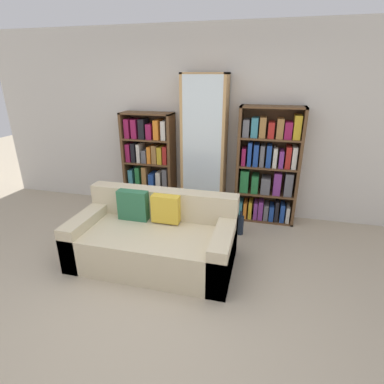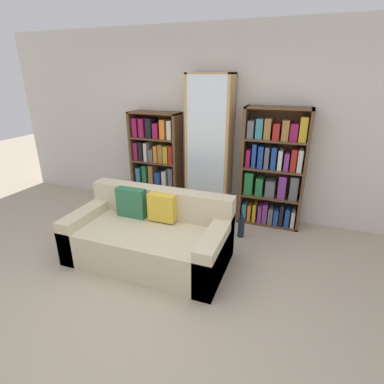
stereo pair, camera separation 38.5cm
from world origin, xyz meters
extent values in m
plane|color=tan|center=(0.00, 0.00, 0.00)|extent=(16.00, 16.00, 0.00)
cube|color=beige|center=(0.00, 2.34, 1.35)|extent=(7.05, 0.06, 2.70)
cube|color=beige|center=(-0.23, 0.67, 0.21)|extent=(1.81, 0.93, 0.42)
cube|color=beige|center=(-0.23, 1.03, 0.60)|extent=(1.81, 0.20, 0.35)
cube|color=beige|center=(-1.03, 0.67, 0.27)|extent=(0.20, 0.93, 0.54)
cube|color=beige|center=(0.57, 0.67, 0.27)|extent=(0.20, 0.93, 0.54)
cube|color=#2D6B47|center=(-0.55, 0.87, 0.60)|extent=(0.36, 0.12, 0.36)
cube|color=gold|center=(-0.14, 0.87, 0.60)|extent=(0.32, 0.12, 0.32)
cube|color=brown|center=(-1.21, 2.13, 0.76)|extent=(0.04, 0.32, 1.52)
cube|color=brown|center=(-0.47, 2.13, 0.76)|extent=(0.04, 0.32, 1.52)
cube|color=brown|center=(-0.84, 2.13, 1.51)|extent=(0.79, 0.32, 0.02)
cube|color=brown|center=(-0.84, 2.13, 0.01)|extent=(0.79, 0.32, 0.02)
cube|color=brown|center=(-0.84, 2.28, 0.76)|extent=(0.79, 0.01, 1.52)
cube|color=brown|center=(-0.84, 2.13, 0.39)|extent=(0.71, 0.32, 0.02)
cube|color=brown|center=(-0.84, 2.13, 0.76)|extent=(0.71, 0.32, 0.02)
cube|color=brown|center=(-0.84, 2.13, 1.13)|extent=(0.71, 0.32, 0.02)
cube|color=#AD231E|center=(-1.13, 2.12, 0.17)|extent=(0.07, 0.24, 0.30)
cube|color=black|center=(-1.04, 2.12, 0.15)|extent=(0.08, 0.24, 0.25)
cube|color=#7A3384|center=(-0.94, 2.12, 0.16)|extent=(0.07, 0.24, 0.27)
cube|color=black|center=(-0.84, 2.12, 0.17)|extent=(0.07, 0.24, 0.30)
cube|color=beige|center=(-0.74, 2.12, 0.14)|extent=(0.08, 0.24, 0.23)
cube|color=black|center=(-0.64, 2.12, 0.15)|extent=(0.06, 0.24, 0.24)
cube|color=#1E4293|center=(-0.54, 2.12, 0.12)|extent=(0.07, 0.24, 0.19)
cube|color=teal|center=(-1.12, 2.12, 0.52)|extent=(0.07, 0.24, 0.24)
cube|color=#237038|center=(-1.01, 2.12, 0.55)|extent=(0.07, 0.24, 0.28)
cube|color=olive|center=(-0.89, 2.12, 0.55)|extent=(0.07, 0.24, 0.30)
cube|color=#1E4293|center=(-0.78, 2.12, 0.50)|extent=(0.09, 0.24, 0.19)
cube|color=beige|center=(-0.66, 2.12, 0.52)|extent=(0.07, 0.24, 0.23)
cube|color=#5B5B60|center=(-0.55, 2.12, 0.55)|extent=(0.07, 0.24, 0.29)
cube|color=#8E1947|center=(-1.14, 2.12, 0.91)|extent=(0.07, 0.24, 0.28)
cube|color=black|center=(-1.05, 2.12, 0.92)|extent=(0.06, 0.24, 0.29)
cube|color=beige|center=(-0.97, 2.12, 0.91)|extent=(0.05, 0.24, 0.28)
cube|color=#5B5B60|center=(-0.88, 2.12, 0.87)|extent=(0.08, 0.24, 0.19)
cube|color=orange|center=(-0.79, 2.12, 0.90)|extent=(0.06, 0.24, 0.25)
cube|color=olive|center=(-0.71, 2.12, 0.91)|extent=(0.07, 0.24, 0.28)
cube|color=gold|center=(-0.63, 2.12, 0.90)|extent=(0.07, 0.24, 0.26)
cube|color=#AD231E|center=(-0.54, 2.12, 0.91)|extent=(0.06, 0.24, 0.27)
cube|color=#8E1947|center=(-1.13, 2.12, 1.28)|extent=(0.08, 0.24, 0.28)
cube|color=#8E1947|center=(-1.01, 2.12, 1.28)|extent=(0.08, 0.24, 0.28)
cube|color=black|center=(-0.89, 2.12, 1.29)|extent=(0.09, 0.24, 0.29)
cube|color=#8E1947|center=(-0.78, 2.12, 1.25)|extent=(0.08, 0.24, 0.22)
cube|color=orange|center=(-0.66, 2.12, 1.28)|extent=(0.08, 0.24, 0.28)
cube|color=beige|center=(-0.55, 2.12, 1.28)|extent=(0.07, 0.24, 0.28)
cube|color=tan|center=(-0.25, 2.11, 1.03)|extent=(0.04, 0.36, 2.07)
cube|color=tan|center=(0.34, 2.11, 1.03)|extent=(0.04, 0.36, 2.07)
cube|color=tan|center=(0.04, 2.11, 2.06)|extent=(0.63, 0.36, 0.02)
cube|color=tan|center=(0.04, 2.11, 0.01)|extent=(0.63, 0.36, 0.02)
cube|color=tan|center=(0.04, 2.28, 1.03)|extent=(0.63, 0.01, 2.07)
cube|color=silver|center=(0.04, 1.93, 1.03)|extent=(0.55, 0.01, 2.04)
cube|color=tan|center=(0.04, 2.11, 0.43)|extent=(0.55, 0.32, 0.02)
cube|color=tan|center=(0.04, 2.11, 0.83)|extent=(0.55, 0.32, 0.02)
cube|color=tan|center=(0.04, 2.11, 1.24)|extent=(0.55, 0.32, 0.02)
cube|color=tan|center=(0.04, 2.11, 1.64)|extent=(0.55, 0.32, 0.02)
cylinder|color=silver|center=(-0.13, 2.11, 0.06)|extent=(0.01, 0.01, 0.08)
cone|color=silver|center=(-0.13, 2.11, 0.15)|extent=(0.09, 0.09, 0.10)
cylinder|color=silver|center=(0.04, 2.11, 0.06)|extent=(0.01, 0.01, 0.08)
cone|color=silver|center=(0.04, 2.11, 0.15)|extent=(0.09, 0.09, 0.10)
cylinder|color=silver|center=(0.21, 2.11, 0.06)|extent=(0.01, 0.01, 0.08)
cone|color=silver|center=(0.21, 2.11, 0.15)|extent=(0.09, 0.09, 0.10)
cylinder|color=silver|center=(-0.16, 2.10, 0.48)|extent=(0.01, 0.01, 0.07)
cone|color=silver|center=(-0.16, 2.10, 0.56)|extent=(0.07, 0.07, 0.09)
cylinder|color=silver|center=(-0.06, 2.11, 0.48)|extent=(0.01, 0.01, 0.07)
cone|color=silver|center=(-0.06, 2.11, 0.56)|extent=(0.07, 0.07, 0.09)
cylinder|color=silver|center=(0.04, 2.11, 0.48)|extent=(0.01, 0.01, 0.07)
cone|color=silver|center=(0.04, 2.11, 0.56)|extent=(0.07, 0.07, 0.09)
cylinder|color=silver|center=(0.14, 2.13, 0.48)|extent=(0.01, 0.01, 0.07)
cone|color=silver|center=(0.14, 2.13, 0.56)|extent=(0.07, 0.07, 0.09)
cylinder|color=silver|center=(0.24, 2.13, 0.48)|extent=(0.01, 0.01, 0.07)
cone|color=silver|center=(0.24, 2.13, 0.56)|extent=(0.07, 0.07, 0.09)
cylinder|color=silver|center=(-0.16, 2.10, 0.88)|extent=(0.01, 0.01, 0.07)
cone|color=silver|center=(-0.16, 2.10, 0.95)|extent=(0.07, 0.07, 0.08)
cylinder|color=silver|center=(-0.06, 2.10, 0.88)|extent=(0.01, 0.01, 0.07)
cone|color=silver|center=(-0.06, 2.10, 0.95)|extent=(0.07, 0.07, 0.08)
cylinder|color=silver|center=(0.04, 2.10, 0.88)|extent=(0.01, 0.01, 0.07)
cone|color=silver|center=(0.04, 2.10, 0.95)|extent=(0.07, 0.07, 0.08)
cylinder|color=silver|center=(0.14, 2.10, 0.88)|extent=(0.01, 0.01, 0.07)
cone|color=silver|center=(0.14, 2.10, 0.95)|extent=(0.07, 0.07, 0.08)
cylinder|color=silver|center=(0.24, 2.11, 0.88)|extent=(0.01, 0.01, 0.07)
cone|color=silver|center=(0.24, 2.11, 0.95)|extent=(0.07, 0.07, 0.08)
cylinder|color=silver|center=(-0.17, 2.11, 1.29)|extent=(0.01, 0.01, 0.08)
cone|color=silver|center=(-0.17, 2.11, 1.38)|extent=(0.06, 0.06, 0.10)
cylinder|color=silver|center=(-0.09, 2.10, 1.29)|extent=(0.01, 0.01, 0.08)
cone|color=silver|center=(-0.09, 2.10, 1.38)|extent=(0.06, 0.06, 0.10)
cylinder|color=silver|center=(0.00, 2.13, 1.29)|extent=(0.01, 0.01, 0.08)
cone|color=silver|center=(0.00, 2.13, 1.38)|extent=(0.06, 0.06, 0.10)
cylinder|color=silver|center=(0.08, 2.10, 1.29)|extent=(0.01, 0.01, 0.08)
cone|color=silver|center=(0.08, 2.10, 1.38)|extent=(0.06, 0.06, 0.10)
cylinder|color=silver|center=(0.17, 2.10, 1.29)|extent=(0.01, 0.01, 0.08)
cone|color=silver|center=(0.17, 2.10, 1.38)|extent=(0.06, 0.06, 0.10)
cylinder|color=silver|center=(0.25, 2.12, 1.29)|extent=(0.01, 0.01, 0.08)
cone|color=silver|center=(0.25, 2.12, 1.38)|extent=(0.06, 0.06, 0.10)
cylinder|color=silver|center=(-0.15, 2.10, 1.69)|extent=(0.01, 0.01, 0.08)
cone|color=silver|center=(-0.15, 2.10, 1.78)|extent=(0.09, 0.09, 0.10)
cylinder|color=silver|center=(-0.02, 2.09, 1.69)|extent=(0.01, 0.01, 0.08)
cone|color=silver|center=(-0.02, 2.09, 1.78)|extent=(0.09, 0.09, 0.10)
cylinder|color=silver|center=(0.11, 2.13, 1.69)|extent=(0.01, 0.01, 0.08)
cone|color=silver|center=(0.11, 2.13, 1.78)|extent=(0.09, 0.09, 0.10)
cylinder|color=silver|center=(0.23, 2.13, 1.69)|extent=(0.01, 0.01, 0.08)
cone|color=silver|center=(0.23, 2.13, 1.78)|extent=(0.09, 0.09, 0.10)
cube|color=brown|center=(0.55, 2.13, 0.83)|extent=(0.04, 0.32, 1.66)
cube|color=brown|center=(1.37, 2.13, 0.83)|extent=(0.04, 0.32, 1.66)
cube|color=brown|center=(0.96, 2.13, 1.64)|extent=(0.86, 0.32, 0.02)
cube|color=brown|center=(0.96, 2.13, 0.01)|extent=(0.86, 0.32, 0.02)
cube|color=brown|center=(0.96, 2.28, 0.83)|extent=(0.86, 0.01, 1.66)
cube|color=brown|center=(0.96, 2.13, 0.43)|extent=(0.78, 0.32, 0.02)
cube|color=brown|center=(0.96, 2.13, 0.83)|extent=(0.78, 0.32, 0.02)
cube|color=brown|center=(0.96, 2.13, 1.23)|extent=(0.78, 0.32, 0.02)
cube|color=teal|center=(0.62, 2.12, 0.15)|extent=(0.06, 0.24, 0.25)
cube|color=orange|center=(0.69, 2.12, 0.15)|extent=(0.05, 0.24, 0.24)
cube|color=gold|center=(0.77, 2.12, 0.16)|extent=(0.05, 0.24, 0.26)
cube|color=#7A3384|center=(0.85, 2.12, 0.15)|extent=(0.05, 0.24, 0.26)
cube|color=#7A3384|center=(0.92, 2.12, 0.17)|extent=(0.07, 0.24, 0.29)
cube|color=#5B5B60|center=(1.00, 2.12, 0.14)|extent=(0.06, 0.24, 0.24)
cube|color=#1E4293|center=(1.08, 2.12, 0.14)|extent=(0.06, 0.24, 0.23)
cube|color=black|center=(1.15, 2.12, 0.18)|extent=(0.05, 0.24, 0.31)
cube|color=#1E4293|center=(1.23, 2.12, 0.16)|extent=(0.06, 0.24, 0.27)
cube|color=beige|center=(1.31, 2.12, 0.14)|extent=(0.05, 0.24, 0.24)
cube|color=#237038|center=(0.65, 2.12, 0.60)|extent=(0.12, 0.24, 0.32)
cube|color=#237038|center=(0.81, 2.12, 0.57)|extent=(0.10, 0.24, 0.26)
cube|color=#5B5B60|center=(0.96, 2.12, 0.56)|extent=(0.13, 0.24, 0.24)
cube|color=#7A3384|center=(1.11, 2.12, 0.60)|extent=(0.10, 0.24, 0.32)
cube|color=#5B5B60|center=(1.27, 2.12, 0.60)|extent=(0.11, 0.24, 0.33)
cube|color=#8E1947|center=(0.62, 2.12, 0.96)|extent=(0.05, 0.24, 0.25)
cube|color=#1E4293|center=(0.70, 2.12, 1.01)|extent=(0.05, 0.24, 0.33)
cube|color=#1E4293|center=(0.79, 2.12, 0.99)|extent=(0.07, 0.24, 0.31)
cube|color=#5B5B60|center=(0.87, 2.12, 0.99)|extent=(0.06, 0.24, 0.30)
cube|color=#1E4293|center=(0.96, 2.12, 0.99)|extent=(0.07, 0.24, 0.30)
cube|color=beige|center=(1.05, 2.12, 0.98)|extent=(0.05, 0.24, 0.27)
cube|color=#7A3384|center=(1.13, 2.12, 0.96)|extent=(0.06, 0.24, 0.24)
cube|color=#AD231E|center=(1.22, 2.12, 0.99)|extent=(0.07, 0.24, 0.30)
cube|color=beige|center=(1.30, 2.12, 0.99)|extent=(0.06, 0.24, 0.30)
cube|color=#5B5B60|center=(0.63, 2.12, 1.36)|extent=(0.08, 0.24, 0.24)
cube|color=teal|center=(0.74, 2.12, 1.37)|extent=(0.09, 0.24, 0.26)
cube|color=olive|center=(0.85, 2.12, 1.38)|extent=(0.08, 0.24, 0.27)
cube|color=#AD231E|center=(0.96, 2.12, 1.35)|extent=(0.08, 0.24, 0.21)
cube|color=olive|center=(1.07, 2.12, 1.37)|extent=(0.09, 0.24, 0.26)
cube|color=#8E1947|center=(1.18, 2.12, 1.35)|extent=(0.10, 0.24, 0.22)
cube|color=gold|center=(1.29, 2.12, 1.40)|extent=(0.09, 0.24, 0.31)
cylinder|color=#192333|center=(0.67, 1.58, 0.13)|extent=(0.09, 0.09, 0.27)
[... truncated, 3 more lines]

